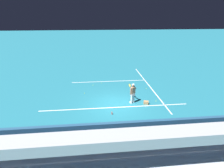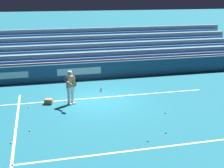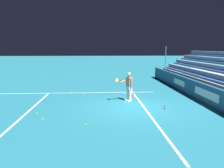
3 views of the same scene
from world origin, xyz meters
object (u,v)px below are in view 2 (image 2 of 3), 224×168
tennis_ball_far_left (166,133)px  tennis_ball_by_box (148,141)px  tennis_ball_near_player (29,107)px  ball_box_cardboard (49,101)px  tennis_ball_toward_net (165,113)px  tennis_ball_stray_back (11,143)px  tennis_player (71,87)px  water_bottle (101,90)px  tennis_ball_on_baseline (30,130)px

tennis_ball_far_left → tennis_ball_by_box: bearing=28.2°
tennis_ball_far_left → tennis_ball_near_player: bearing=-38.3°
ball_box_cardboard → tennis_ball_near_player: 1.06m
ball_box_cardboard → tennis_ball_toward_net: 5.85m
ball_box_cardboard → tennis_ball_near_player: (0.99, 0.36, -0.10)m
tennis_ball_by_box → tennis_ball_toward_net: bearing=-125.3°
tennis_ball_stray_back → tennis_player: bearing=-125.6°
tennis_ball_toward_net → tennis_player: bearing=-29.3°
water_bottle → tennis_ball_far_left: bearing=103.3°
tennis_ball_stray_back → tennis_ball_by_box: same height
ball_box_cardboard → tennis_ball_toward_net: (-5.23, 2.63, -0.10)m
tennis_player → water_bottle: (-1.90, -1.69, -0.78)m
tennis_ball_on_baseline → tennis_ball_near_player: size_ratio=1.00×
tennis_ball_stray_back → tennis_ball_by_box: size_ratio=1.00×
tennis_ball_toward_net → water_bottle: water_bottle is taller
tennis_player → water_bottle: size_ratio=7.80×
tennis_ball_near_player → water_bottle: size_ratio=0.30×
tennis_ball_by_box → water_bottle: bearing=-86.0°
tennis_ball_near_player → tennis_ball_toward_net: bearing=160.0°
tennis_ball_near_player → water_bottle: (-3.99, -1.74, 0.08)m
tennis_ball_stray_back → water_bottle: bearing=-130.1°
ball_box_cardboard → tennis_ball_near_player: bearing=20.1°
tennis_ball_toward_net → tennis_ball_by_box: (1.77, 2.50, 0.00)m
tennis_ball_by_box → tennis_ball_near_player: size_ratio=1.00×
ball_box_cardboard → tennis_ball_on_baseline: ball_box_cardboard is taller
tennis_ball_by_box → tennis_ball_far_left: bearing=-151.8°
tennis_ball_toward_net → tennis_ball_on_baseline: bearing=4.5°
ball_box_cardboard → tennis_ball_stray_back: ball_box_cardboard is taller
water_bottle → tennis_ball_stray_back: bearing=49.9°
tennis_ball_near_player → water_bottle: 4.35m
tennis_ball_far_left → tennis_ball_toward_net: same height
tennis_ball_far_left → tennis_ball_near_player: same height
tennis_ball_far_left → tennis_ball_toward_net: (-0.82, -1.99, 0.00)m
tennis_player → tennis_ball_on_baseline: bearing=54.2°
ball_box_cardboard → tennis_ball_stray_back: (1.59, 4.07, -0.10)m
ball_box_cardboard → tennis_ball_near_player: size_ratio=6.06×
tennis_player → tennis_ball_stray_back: (2.69, 3.75, -0.86)m
ball_box_cardboard → tennis_ball_stray_back: bearing=68.6°
ball_box_cardboard → tennis_ball_by_box: (-3.45, 5.13, -0.10)m
tennis_ball_toward_net → tennis_ball_near_player: (6.22, -2.27, 0.00)m
tennis_ball_by_box → tennis_ball_near_player: same height
tennis_player → tennis_ball_near_player: (2.09, 0.05, -0.86)m
tennis_ball_on_baseline → ball_box_cardboard: bearing=-106.5°
tennis_ball_on_baseline → water_bottle: bearing=-131.1°
tennis_ball_stray_back → water_bottle: (-4.59, -5.44, 0.08)m
tennis_ball_far_left → tennis_ball_stray_back: same height
tennis_ball_on_baseline → tennis_ball_near_player: same height
water_bottle → tennis_player: bearing=41.6°
tennis_player → tennis_ball_on_baseline: tennis_player is taller
tennis_ball_toward_net → tennis_ball_by_box: bearing=54.7°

